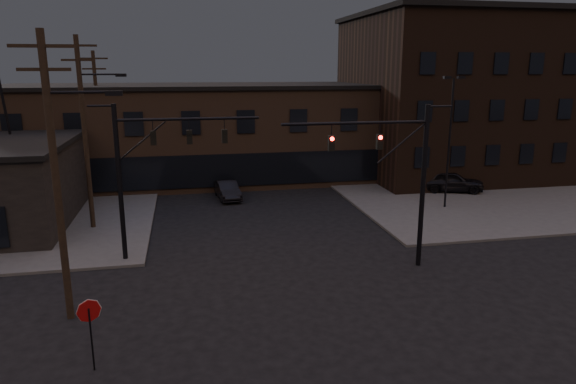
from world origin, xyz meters
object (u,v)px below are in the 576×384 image
object	(u,v)px
traffic_signal_far	(145,164)
stop_sign	(90,318)
traffic_signal_near	(402,170)
parked_car_lot_a	(451,181)
car_crossing	(227,190)
parked_car_lot_b	(465,175)

from	to	relation	value
traffic_signal_far	stop_sign	size ratio (longest dim) A/B	3.23
traffic_signal_near	parked_car_lot_a	world-z (taller)	traffic_signal_near
parked_car_lot_a	car_crossing	distance (m)	17.54
stop_sign	parked_car_lot_a	size ratio (longest dim) A/B	0.50
traffic_signal_far	parked_car_lot_b	size ratio (longest dim) A/B	1.78
traffic_signal_far	stop_sign	world-z (taller)	traffic_signal_far
parked_car_lot_b	stop_sign	bearing A→B (deg)	135.71
stop_sign	parked_car_lot_b	world-z (taller)	stop_sign
traffic_signal_near	parked_car_lot_b	bearing A→B (deg)	51.34
traffic_signal_near	parked_car_lot_b	size ratio (longest dim) A/B	1.78
stop_sign	parked_car_lot_b	distance (m)	35.06
stop_sign	traffic_signal_far	bearing A→B (deg)	82.68
traffic_signal_far	parked_car_lot_b	bearing A→B (deg)	27.16
stop_sign	parked_car_lot_b	size ratio (longest dim) A/B	0.55
traffic_signal_near	parked_car_lot_a	size ratio (longest dim) A/B	1.61
traffic_signal_near	car_crossing	world-z (taller)	traffic_signal_near
traffic_signal_far	parked_car_lot_a	bearing A→B (deg)	24.47
traffic_signal_near	car_crossing	xyz separation A→B (m)	(-7.09, 15.44, -4.26)
stop_sign	car_crossing	xyz separation A→B (m)	(6.27, 21.93, -1.17)
traffic_signal_far	parked_car_lot_a	distance (m)	24.98
traffic_signal_far	parked_car_lot_a	world-z (taller)	traffic_signal_far
car_crossing	stop_sign	bearing A→B (deg)	-112.21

